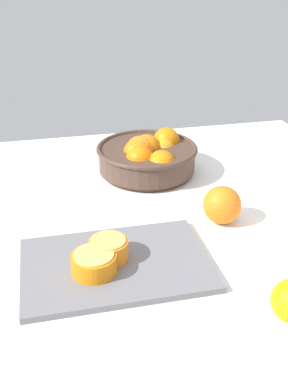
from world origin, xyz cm
name	(u,v)px	position (x,y,z in cm)	size (l,w,h in cm)	color
ground_plane	(142,225)	(0.00, 0.00, -1.50)	(121.91, 107.39, 3.00)	white
fruit_bowl	(148,156)	(6.56, 22.68, 4.70)	(25.87, 25.87, 10.23)	#473328
cutting_board	(116,264)	(-8.46, -15.53, 0.62)	(34.08, 22.79, 1.24)	slate
orange_half_0	(94,263)	(-12.60, -17.51, 3.08)	(8.04, 8.04, 3.73)	orange
orange_half_1	(109,249)	(-9.48, -14.05, 3.20)	(7.29, 7.29, 3.99)	orange
loose_orange_1	(222,205)	(16.18, -4.53, 4.05)	(8.11, 8.11, 8.11)	orange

